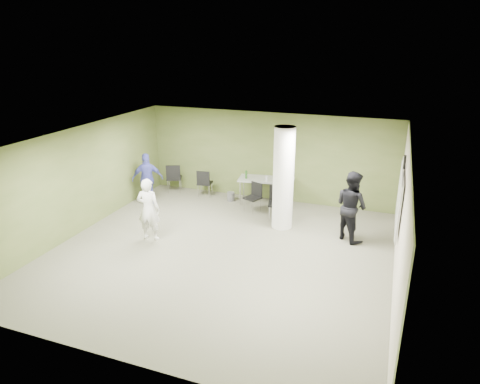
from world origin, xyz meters
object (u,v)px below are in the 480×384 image
at_px(chair_back_left, 174,176).
at_px(man_blue, 148,179).
at_px(folding_table, 266,180).
at_px(man_black, 351,206).
at_px(woman_white, 149,209).

relative_size(chair_back_left, man_blue, 0.61).
height_order(folding_table, man_blue, man_blue).
bearing_deg(man_black, folding_table, 8.50).
xyz_separation_m(woman_white, man_blue, (-1.40, 2.22, -0.02)).
bearing_deg(folding_table, man_black, -40.18).
bearing_deg(chair_back_left, man_blue, 54.91).
height_order(folding_table, man_black, man_black).
bearing_deg(folding_table, woman_white, -129.43).
height_order(woman_white, man_black, man_black).
xyz_separation_m(chair_back_left, man_blue, (-0.26, -1.19, 0.24)).
height_order(folding_table, chair_back_left, folding_table).
xyz_separation_m(man_black, man_blue, (-6.23, 0.44, -0.11)).
xyz_separation_m(woman_white, man_black, (4.83, 1.78, 0.09)).
distance_m(chair_back_left, man_black, 6.20).
distance_m(woman_white, man_blue, 2.62).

